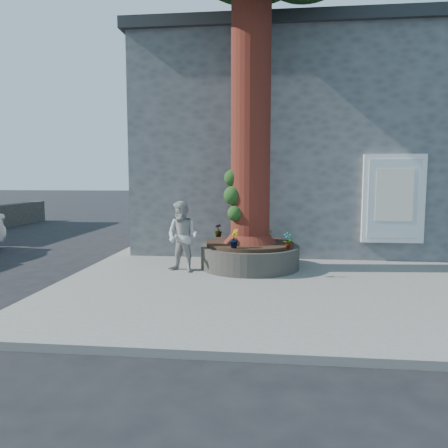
# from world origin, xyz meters

# --- Properties ---
(ground) EXTENTS (120.00, 120.00, 0.00)m
(ground) POSITION_xyz_m (0.00, 0.00, 0.00)
(ground) COLOR black
(ground) RESTS_ON ground
(pavement) EXTENTS (9.00, 8.00, 0.12)m
(pavement) POSITION_xyz_m (1.50, 1.00, 0.06)
(pavement) COLOR slate
(pavement) RESTS_ON ground
(yellow_line) EXTENTS (0.10, 30.00, 0.01)m
(yellow_line) POSITION_xyz_m (-3.05, 1.00, 0.00)
(yellow_line) COLOR yellow
(yellow_line) RESTS_ON ground
(stone_shop) EXTENTS (10.30, 8.30, 6.30)m
(stone_shop) POSITION_xyz_m (2.50, 7.20, 3.16)
(stone_shop) COLOR #4F5154
(stone_shop) RESTS_ON ground
(planter) EXTENTS (2.30, 2.30, 0.60)m
(planter) POSITION_xyz_m (0.80, 2.00, 0.41)
(planter) COLOR black
(planter) RESTS_ON pavement
(man) EXTENTS (0.59, 0.40, 1.57)m
(man) POSITION_xyz_m (0.55, 3.48, 0.91)
(man) COLOR #131F35
(man) RESTS_ON pavement
(woman) EXTENTS (0.94, 0.84, 1.59)m
(woman) POSITION_xyz_m (-0.68, 1.40, 0.91)
(woman) COLOR #ACABA5
(woman) RESTS_ON pavement
(shopping_bag) EXTENTS (0.20, 0.13, 0.28)m
(shopping_bag) POSITION_xyz_m (0.73, 3.34, 0.26)
(shopping_bag) COLOR white
(shopping_bag) RESTS_ON pavement
(plant_a) EXTENTS (0.22, 0.17, 0.36)m
(plant_a) POSITION_xyz_m (1.65, 1.15, 0.90)
(plant_a) COLOR gray
(plant_a) RESTS_ON planter
(plant_b) EXTENTS (0.24, 0.25, 0.41)m
(plant_b) POSITION_xyz_m (0.50, 1.15, 0.92)
(plant_b) COLOR gray
(plant_b) RESTS_ON planter
(plant_c) EXTENTS (0.26, 0.26, 0.33)m
(plant_c) POSITION_xyz_m (-0.05, 2.85, 0.88)
(plant_c) COLOR gray
(plant_c) RESTS_ON planter
(plant_d) EXTENTS (0.29, 0.32, 0.31)m
(plant_d) POSITION_xyz_m (1.21, 2.47, 0.87)
(plant_d) COLOR gray
(plant_d) RESTS_ON planter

